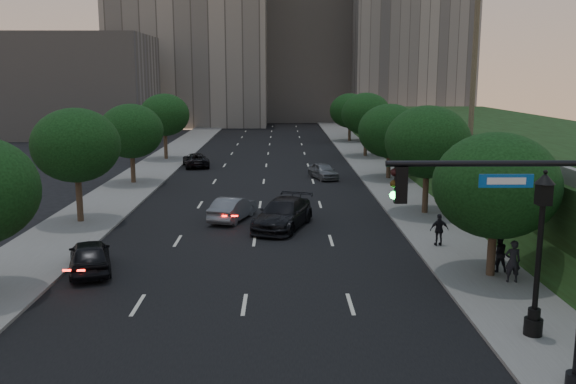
{
  "coord_description": "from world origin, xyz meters",
  "views": [
    {
      "loc": [
        1.38,
        -16.7,
        8.51
      ],
      "look_at": [
        1.69,
        8.84,
        3.6
      ],
      "focal_mm": 38.0,
      "sensor_mm": 36.0,
      "label": 1
    }
  ],
  "objects_px": {
    "traffic_signal_mast": "(546,262)",
    "sedan_near_right": "(283,214)",
    "sedan_far_right": "(323,171)",
    "pedestrian_b": "(498,253)",
    "street_lamp": "(538,262)",
    "pedestrian_c": "(439,230)",
    "sedan_mid_left": "(233,209)",
    "sedan_far_left": "(196,160)",
    "pedestrian_a": "(513,261)",
    "sedan_near_left": "(90,256)"
  },
  "relations": [
    {
      "from": "street_lamp",
      "to": "sedan_far_right",
      "type": "relative_size",
      "value": 1.44
    },
    {
      "from": "sedan_near_left",
      "to": "sedan_far_left",
      "type": "xyz_separation_m",
      "value": [
        0.37,
        31.2,
        -0.08
      ]
    },
    {
      "from": "street_lamp",
      "to": "pedestrian_b",
      "type": "bearing_deg",
      "value": 80.15
    },
    {
      "from": "sedan_far_left",
      "to": "sedan_near_right",
      "type": "distance_m",
      "value": 24.89
    },
    {
      "from": "traffic_signal_mast",
      "to": "sedan_near_right",
      "type": "distance_m",
      "value": 19.61
    },
    {
      "from": "traffic_signal_mast",
      "to": "sedan_mid_left",
      "type": "distance_m",
      "value": 22.58
    },
    {
      "from": "sedan_far_left",
      "to": "pedestrian_c",
      "type": "height_order",
      "value": "pedestrian_c"
    },
    {
      "from": "street_lamp",
      "to": "sedan_far_left",
      "type": "xyz_separation_m",
      "value": [
        -16.26,
        38.35,
        -1.98
      ]
    },
    {
      "from": "sedan_near_right",
      "to": "pedestrian_b",
      "type": "distance_m",
      "value": 12.42
    },
    {
      "from": "traffic_signal_mast",
      "to": "sedan_near_left",
      "type": "height_order",
      "value": "traffic_signal_mast"
    },
    {
      "from": "sedan_far_right",
      "to": "pedestrian_c",
      "type": "bearing_deg",
      "value": -96.8
    },
    {
      "from": "sedan_mid_left",
      "to": "pedestrian_b",
      "type": "distance_m",
      "value": 15.96
    },
    {
      "from": "street_lamp",
      "to": "pedestrian_b",
      "type": "xyz_separation_m",
      "value": [
        1.14,
        6.54,
        -1.67
      ]
    },
    {
      "from": "traffic_signal_mast",
      "to": "sedan_far_right",
      "type": "relative_size",
      "value": 1.79
    },
    {
      "from": "pedestrian_b",
      "to": "sedan_mid_left",
      "type": "bearing_deg",
      "value": -42.79
    },
    {
      "from": "pedestrian_c",
      "to": "sedan_far_left",
      "type": "bearing_deg",
      "value": -64.12
    },
    {
      "from": "sedan_far_right",
      "to": "pedestrian_b",
      "type": "relative_size",
      "value": 2.4
    },
    {
      "from": "street_lamp",
      "to": "pedestrian_c",
      "type": "bearing_deg",
      "value": 91.93
    },
    {
      "from": "street_lamp",
      "to": "sedan_far_left",
      "type": "height_order",
      "value": "street_lamp"
    },
    {
      "from": "street_lamp",
      "to": "pedestrian_c",
      "type": "height_order",
      "value": "street_lamp"
    },
    {
      "from": "sedan_far_right",
      "to": "pedestrian_a",
      "type": "xyz_separation_m",
      "value": [
        5.94,
        -26.28,
        0.37
      ]
    },
    {
      "from": "sedan_mid_left",
      "to": "sedan_far_left",
      "type": "distance_m",
      "value": 22.18
    },
    {
      "from": "sedan_near_left",
      "to": "sedan_near_right",
      "type": "bearing_deg",
      "value": -155.25
    },
    {
      "from": "sedan_far_right",
      "to": "pedestrian_c",
      "type": "xyz_separation_m",
      "value": [
        4.35,
        -20.78,
        0.28
      ]
    },
    {
      "from": "traffic_signal_mast",
      "to": "sedan_far_right",
      "type": "bearing_deg",
      "value": 95.65
    },
    {
      "from": "sedan_far_left",
      "to": "pedestrian_a",
      "type": "height_order",
      "value": "pedestrian_a"
    },
    {
      "from": "sedan_far_right",
      "to": "pedestrian_a",
      "type": "relative_size",
      "value": 2.22
    },
    {
      "from": "sedan_near_right",
      "to": "pedestrian_c",
      "type": "height_order",
      "value": "pedestrian_c"
    },
    {
      "from": "traffic_signal_mast",
      "to": "sedan_near_right",
      "type": "xyz_separation_m",
      "value": [
        -6.86,
        18.15,
        -2.85
      ]
    },
    {
      "from": "sedan_near_right",
      "to": "sedan_far_right",
      "type": "xyz_separation_m",
      "value": [
        3.42,
        16.62,
        -0.15
      ]
    },
    {
      "from": "pedestrian_b",
      "to": "pedestrian_a",
      "type": "bearing_deg",
      "value": 91.13
    },
    {
      "from": "sedan_mid_left",
      "to": "sedan_near_right",
      "type": "height_order",
      "value": "sedan_near_right"
    },
    {
      "from": "sedan_near_left",
      "to": "sedan_far_left",
      "type": "relative_size",
      "value": 0.92
    },
    {
      "from": "pedestrian_a",
      "to": "pedestrian_c",
      "type": "distance_m",
      "value": 5.73
    },
    {
      "from": "sedan_mid_left",
      "to": "pedestrian_a",
      "type": "xyz_separation_m",
      "value": [
        12.34,
        -11.61,
        0.32
      ]
    },
    {
      "from": "traffic_signal_mast",
      "to": "sedan_far_left",
      "type": "xyz_separation_m",
      "value": [
        -14.99,
        41.68,
        -3.02
      ]
    },
    {
      "from": "sedan_far_left",
      "to": "sedan_far_right",
      "type": "xyz_separation_m",
      "value": [
        11.55,
        -6.9,
        0.01
      ]
    },
    {
      "from": "street_lamp",
      "to": "pedestrian_a",
      "type": "xyz_separation_m",
      "value": [
        1.23,
        5.17,
        -1.6
      ]
    },
    {
      "from": "sedan_mid_left",
      "to": "pedestrian_c",
      "type": "distance_m",
      "value": 12.36
    },
    {
      "from": "sedan_near_left",
      "to": "sedan_near_right",
      "type": "height_order",
      "value": "sedan_near_right"
    },
    {
      "from": "street_lamp",
      "to": "pedestrian_b",
      "type": "distance_m",
      "value": 6.85
    },
    {
      "from": "sedan_mid_left",
      "to": "traffic_signal_mast",
      "type": "bearing_deg",
      "value": 134.26
    },
    {
      "from": "pedestrian_b",
      "to": "pedestrian_c",
      "type": "height_order",
      "value": "pedestrian_b"
    },
    {
      "from": "pedestrian_a",
      "to": "pedestrian_c",
      "type": "xyz_separation_m",
      "value": [
        -1.59,
        5.5,
        -0.08
      ]
    },
    {
      "from": "pedestrian_a",
      "to": "pedestrian_c",
      "type": "height_order",
      "value": "pedestrian_a"
    },
    {
      "from": "street_lamp",
      "to": "pedestrian_a",
      "type": "bearing_deg",
      "value": 76.59
    },
    {
      "from": "sedan_far_left",
      "to": "sedan_far_right",
      "type": "height_order",
      "value": "sedan_far_right"
    },
    {
      "from": "sedan_mid_left",
      "to": "pedestrian_a",
      "type": "height_order",
      "value": "pedestrian_a"
    },
    {
      "from": "sedan_mid_left",
      "to": "pedestrian_c",
      "type": "height_order",
      "value": "pedestrian_c"
    },
    {
      "from": "street_lamp",
      "to": "pedestrian_c",
      "type": "relative_size",
      "value": 3.51
    }
  ]
}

